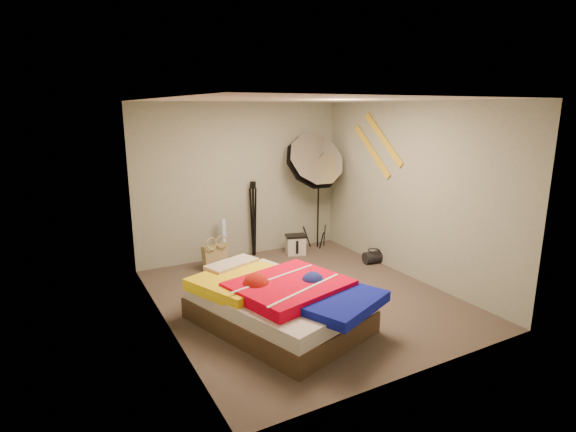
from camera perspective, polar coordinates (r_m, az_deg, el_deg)
floor at (r=5.97m, az=1.94°, el=-10.21°), size 4.00×4.00×0.00m
ceiling at (r=5.47m, az=2.15°, el=14.54°), size 4.00×4.00×0.00m
wall_back at (r=7.35m, az=-5.93°, el=4.44°), size 3.50×0.00×3.50m
wall_front at (r=4.05m, az=16.61°, el=-3.61°), size 3.50×0.00×3.50m
wall_left at (r=4.95m, az=-15.68°, el=-0.45°), size 0.00×4.00×4.00m
wall_right at (r=6.63m, az=15.19°, el=3.05°), size 0.00×4.00×4.00m
tote_bag at (r=6.95m, az=-9.22°, el=-5.17°), size 0.41×0.24×0.40m
wrapping_roll at (r=7.16m, az=-8.13°, el=-3.19°), size 0.13×0.22×0.72m
camera_case at (r=7.57m, az=0.99°, el=-3.74°), size 0.36×0.30×0.31m
duffel_bag at (r=7.29m, az=10.81°, el=-5.16°), size 0.34×0.23×0.19m
wall_stripe_upper at (r=6.98m, az=12.01°, el=9.52°), size 0.02×0.91×0.78m
wall_stripe_lower at (r=7.19m, az=10.63°, el=8.09°), size 0.02×0.91×0.78m
bed at (r=5.15m, az=-1.28°, el=-10.82°), size 1.88×2.24×0.55m
photo_umbrella at (r=7.53m, az=3.24°, el=6.76°), size 1.25×0.96×2.12m
camera_tripod at (r=7.39m, az=-4.41°, el=0.32°), size 0.08×0.08×1.25m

